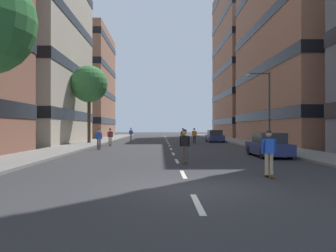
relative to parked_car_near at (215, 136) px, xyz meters
The scene contains 19 objects.
ground_plane 7.27m from the parked_car_near, 145.35° to the right, with size 161.78×161.78×0.00m, color #333335.
sidewalk_left 14.90m from the parked_car_near, behind, with size 3.55×74.15×0.14m, color gray.
sidewalk_right 3.13m from the parked_car_near, 14.03° to the right, with size 3.55×74.15×0.14m, color gray.
lane_markings 6.73m from the parked_car_near, 152.66° to the right, with size 0.16×62.20×0.01m.
building_left_mid 25.37m from the parked_car_near, behind, with size 12.99×17.93×21.50m.
building_left_far 32.79m from the parked_car_near, 137.25° to the left, with size 12.99×17.16×19.92m.
building_right_mid 15.34m from the parked_car_near, 14.32° to the right, with size 12.99×23.40×21.43m.
building_right_far 27.90m from the parked_car_near, 62.35° to the left, with size 12.99×20.23×29.39m.
parked_car_near is the anchor object (origin of this frame).
parked_car_mid 20.55m from the parked_car_near, 90.00° to the right, with size 1.82×4.40×1.52m.
street_tree_near 16.59m from the parked_car_near, 164.03° to the right, with size 4.14×4.14×8.67m.
streetlamp_right 13.57m from the parked_car_near, 80.13° to the right, with size 2.13×0.30×6.50m.
skater_0 29.00m from the parked_car_near, 95.47° to the right, with size 0.53×0.90×1.78m.
skater_1 5.92m from the parked_car_near, 136.76° to the right, with size 0.57×0.92×1.78m.
skater_2 24.64m from the parked_car_near, 103.11° to the right, with size 0.56×0.92×1.78m.
skater_3 18.06m from the parked_car_near, 131.83° to the right, with size 0.56×0.92×1.78m.
skater_4 14.39m from the parked_car_near, 146.07° to the right, with size 0.56×0.92×1.78m.
skater_5 4.39m from the parked_car_near, 131.84° to the right, with size 0.57×0.92×1.78m.
skater_6 12.21m from the parked_car_near, 154.63° to the left, with size 0.53×0.90×1.78m.
Camera 1 is at (-0.91, -10.02, 1.89)m, focal length 34.95 mm.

